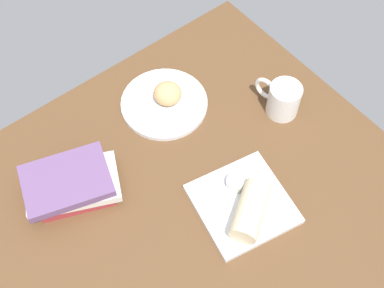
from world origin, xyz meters
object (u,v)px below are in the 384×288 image
square_plate (243,204)px  book_stack (71,184)px  breakfast_wrap (251,211)px  sauce_cup (235,183)px  coffee_mug (282,99)px  round_plate (164,103)px  scone_pastry (168,93)px

square_plate → book_stack: 40.95cm
square_plate → breakfast_wrap: (1.20, 3.62, 4.02)cm
sauce_cup → book_stack: size_ratio=0.18×
breakfast_wrap → book_stack: (28.36, -31.81, -1.12)cm
book_stack → square_plate: bearing=136.4°
coffee_mug → book_stack: bearing=-13.3°
round_plate → breakfast_wrap: breakfast_wrap is taller
round_plate → scone_pastry: bearing=167.8°
coffee_mug → scone_pastry: bearing=-42.4°
square_plate → sauce_cup: 5.24cm
square_plate → sauce_cup: sauce_cup is taller
scone_pastry → square_plate: scone_pastry is taller
round_plate → breakfast_wrap: bearing=83.5°
round_plate → book_stack: bearing=12.5°
round_plate → book_stack: book_stack is taller
book_stack → sauce_cup: bearing=142.7°
sauce_cup → book_stack: book_stack is taller
round_plate → coffee_mug: coffee_mug is taller
square_plate → book_stack: size_ratio=0.84×
round_plate → scone_pastry: 3.87cm
sauce_cup → breakfast_wrap: 8.77cm
breakfast_wrap → round_plate: bearing=-38.7°
round_plate → sauce_cup: bearing=86.7°
scone_pastry → breakfast_wrap: size_ratio=0.53×
sauce_cup → book_stack: (31.06, -23.67, 0.71)cm
square_plate → scone_pastry: bearing=-97.1°
scone_pastry → breakfast_wrap: (5.61, 38.86, 0.43)cm
scone_pastry → sauce_cup: (2.91, 30.72, -1.40)cm
sauce_cup → coffee_mug: size_ratio=0.34×
book_stack → breakfast_wrap: bearing=131.7°
square_plate → breakfast_wrap: breakfast_wrap is taller
book_stack → coffee_mug: (-56.20, 13.24, 1.11)cm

